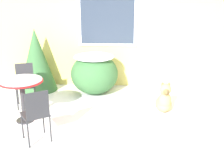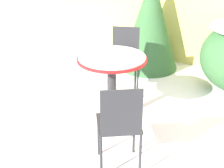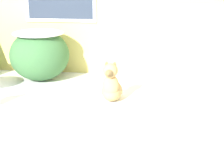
% 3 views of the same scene
% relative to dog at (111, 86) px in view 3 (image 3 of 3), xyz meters
% --- Properties ---
extents(ground_plane, '(16.00, 16.00, 0.00)m').
position_rel_dog_xyz_m(ground_plane, '(-1.00, -0.58, -0.24)').
color(ground_plane, white).
extents(shrub_left, '(1.06, 1.10, 0.92)m').
position_rel_dog_xyz_m(shrub_left, '(-1.44, 1.02, 0.26)').
color(shrub_left, '#386638').
rests_on(shrub_left, ground_plane).
extents(dog, '(0.31, 0.67, 0.63)m').
position_rel_dog_xyz_m(dog, '(0.00, 0.00, 0.00)').
color(dog, tan).
rests_on(dog, ground_plane).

